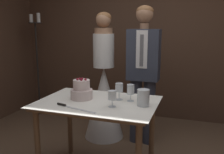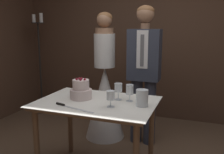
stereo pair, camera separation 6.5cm
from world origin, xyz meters
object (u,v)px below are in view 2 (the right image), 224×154
(cake_table, at_px, (97,111))
(hurricane_candle, at_px, (142,98))
(wine_glass_near, at_px, (130,90))
(bride, at_px, (105,93))
(tiered_cake, at_px, (81,90))
(candle_stand, at_px, (40,66))
(cake_knife, at_px, (67,106))
(wine_glass_far, at_px, (118,88))
(groom, at_px, (144,68))
(wine_glass_middle, at_px, (111,96))

(cake_table, relative_size, hurricane_candle, 7.50)
(wine_glass_near, xyz_separation_m, bride, (-0.58, 0.77, -0.28))
(tiered_cake, bearing_deg, candle_stand, 136.89)
(cake_table, distance_m, cake_knife, 0.33)
(wine_glass_near, distance_m, candle_stand, 2.49)
(wine_glass_near, distance_m, wine_glass_far, 0.12)
(cake_table, xyz_separation_m, cake_knife, (-0.19, -0.25, 0.11))
(groom, bearing_deg, wine_glass_middle, -94.40)
(bride, distance_m, groom, 0.66)
(wine_glass_near, relative_size, groom, 0.10)
(tiered_cake, height_order, cake_knife, tiered_cake)
(wine_glass_near, distance_m, groom, 0.78)
(hurricane_candle, xyz_separation_m, candle_stand, (-2.22, 1.49, -0.03))
(wine_glass_far, height_order, bride, bride)
(wine_glass_far, xyz_separation_m, hurricane_candle, (0.27, -0.12, -0.05))
(cake_table, height_order, cake_knife, cake_knife)
(tiered_cake, distance_m, groom, 0.98)
(bride, relative_size, groom, 0.96)
(candle_stand, bearing_deg, hurricane_candle, -33.96)
(wine_glass_near, bearing_deg, groom, 92.65)
(bride, bearing_deg, cake_knife, -85.79)
(groom, height_order, candle_stand, groom)
(cake_knife, relative_size, wine_glass_far, 2.56)
(candle_stand, bearing_deg, wine_glass_near, -33.86)
(wine_glass_far, height_order, hurricane_candle, wine_glass_far)
(cake_knife, bearing_deg, groom, 82.69)
(wine_glass_far, distance_m, groom, 0.77)
(wine_glass_near, height_order, bride, bride)
(hurricane_candle, height_order, groom, groom)
(cake_knife, distance_m, bride, 1.16)
(wine_glass_middle, height_order, wine_glass_far, wine_glass_far)
(wine_glass_far, bearing_deg, groom, 83.52)
(cake_table, relative_size, cake_knife, 2.66)
(wine_glass_middle, bearing_deg, wine_glass_far, 92.13)
(cake_table, xyz_separation_m, hurricane_candle, (0.46, 0.01, 0.18))
(bride, height_order, candle_stand, candle_stand)
(cake_knife, bearing_deg, wine_glass_near, 51.57)
(groom, bearing_deg, tiered_cake, -118.43)
(tiered_cake, xyz_separation_m, hurricane_candle, (0.65, -0.03, -0.01))
(cake_knife, relative_size, bride, 0.26)
(tiered_cake, bearing_deg, cake_table, -11.98)
(wine_glass_far, height_order, groom, groom)
(cake_table, xyz_separation_m, candle_stand, (-1.76, 1.51, 0.15))
(bride, bearing_deg, hurricane_candle, -50.41)
(cake_table, height_order, wine_glass_far, wine_glass_far)
(wine_glass_near, distance_m, wine_glass_middle, 0.26)
(tiered_cake, bearing_deg, hurricane_candle, -2.30)
(wine_glass_middle, bearing_deg, cake_table, 149.70)
(tiered_cake, height_order, groom, groom)
(cake_knife, distance_m, groom, 1.25)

